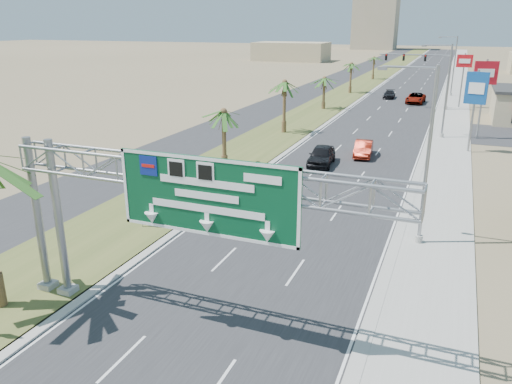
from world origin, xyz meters
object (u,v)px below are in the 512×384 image
at_px(car_right_lane, 416,98).
at_px(pole_sign_red_far, 464,65).
at_px(car_mid_lane, 363,149).
at_px(sign_gantry, 176,187).
at_px(car_far, 389,95).
at_px(signal_mast, 434,76).
at_px(pole_sign_blue, 476,92).
at_px(car_left_lane, 321,156).
at_px(pole_sign_red_near, 485,77).

relative_size(car_right_lane, pole_sign_red_far, 0.72).
bearing_deg(car_mid_lane, car_right_lane, 81.77).
distance_m(sign_gantry, car_far, 71.47).
distance_m(signal_mast, pole_sign_blue, 26.24).
xyz_separation_m(car_right_lane, car_far, (-4.62, 4.05, -0.16)).
bearing_deg(car_right_lane, car_left_lane, -94.18).
xyz_separation_m(car_far, pole_sign_blue, (12.26, -34.94, 5.25)).
distance_m(sign_gantry, car_left_lane, 26.89).
height_order(car_mid_lane, car_far, car_mid_lane).
height_order(car_mid_lane, pole_sign_red_far, pole_sign_red_far).
relative_size(signal_mast, pole_sign_blue, 1.30).
bearing_deg(car_far, pole_sign_blue, -72.69).
relative_size(sign_gantry, car_mid_lane, 3.74).
height_order(signal_mast, car_mid_lane, signal_mast).
bearing_deg(sign_gantry, car_right_lane, 86.92).
bearing_deg(signal_mast, pole_sign_blue, -78.95).
distance_m(car_left_lane, pole_sign_blue, 16.52).
bearing_deg(pole_sign_blue, car_far, 109.34).
bearing_deg(car_far, car_right_lane, -43.27).
xyz_separation_m(car_left_lane, car_mid_lane, (2.92, 4.42, -0.12)).
xyz_separation_m(car_mid_lane, car_far, (-2.99, 40.47, -0.10)).
bearing_deg(pole_sign_red_far, car_mid_lane, -103.24).
relative_size(car_far, pole_sign_blue, 0.56).
xyz_separation_m(signal_mast, car_right_lane, (-2.61, 5.16, -4.06)).
bearing_deg(car_far, pole_sign_red_far, -31.13).
bearing_deg(pole_sign_red_near, pole_sign_red_far, 95.41).
height_order(sign_gantry, signal_mast, signal_mast).
relative_size(signal_mast, pole_sign_red_far, 1.30).
relative_size(car_left_lane, car_far, 1.15).
bearing_deg(car_far, car_left_lane, -91.95).
bearing_deg(sign_gantry, pole_sign_blue, 72.77).
xyz_separation_m(car_mid_lane, pole_sign_blue, (9.27, 5.53, 5.14)).
distance_m(signal_mast, pole_sign_red_far, 5.08).
relative_size(sign_gantry, pole_sign_red_near, 1.97).
distance_m(sign_gantry, car_right_lane, 67.51).
xyz_separation_m(signal_mast, car_mid_lane, (-4.25, -31.26, -4.11)).
bearing_deg(signal_mast, car_mid_lane, -97.74).
distance_m(sign_gantry, pole_sign_red_near, 44.68).
distance_m(pole_sign_red_near, pole_sign_blue, 6.78).
xyz_separation_m(car_mid_lane, car_right_lane, (1.64, 36.42, 0.05)).
bearing_deg(pole_sign_red_near, car_mid_lane, -129.79).
bearing_deg(pole_sign_red_near, sign_gantry, -105.79).
bearing_deg(sign_gantry, signal_mast, 84.26).
relative_size(pole_sign_red_near, pole_sign_red_far, 1.07).
xyz_separation_m(car_right_lane, pole_sign_red_far, (6.44, -2.10, 5.43)).
height_order(car_left_lane, car_mid_lane, car_left_lane).
bearing_deg(pole_sign_blue, car_right_lane, 103.89).
height_order(car_left_lane, car_far, car_left_lane).
bearing_deg(car_mid_lane, pole_sign_red_far, 71.10).
distance_m(car_left_lane, car_far, 44.89).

